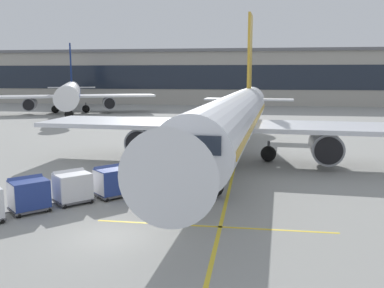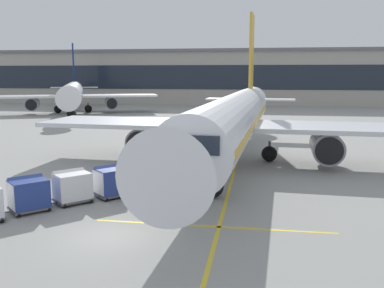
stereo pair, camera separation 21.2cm
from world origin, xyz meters
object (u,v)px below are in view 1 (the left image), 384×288
at_px(baggage_cart_lead, 112,181).
at_px(ground_crew_by_loader, 134,172).
at_px(baggage_cart_second, 72,186).
at_px(distant_airplane, 70,94).
at_px(baggage_cart_third, 29,194).
at_px(ground_crew_marshaller, 128,180).
at_px(belt_loader, 160,175).
at_px(parked_airplane, 233,119).
at_px(ground_crew_wingwalker, 168,177).
at_px(safety_cone_engine_keepout, 163,164).
at_px(ground_crew_by_carts, 159,173).

height_order(baggage_cart_lead, ground_crew_by_loader, baggage_cart_lead).
relative_size(baggage_cart_second, distant_airplane, 0.06).
xyz_separation_m(baggage_cart_third, ground_crew_marshaller, (4.44, 3.83, -0.00)).
xyz_separation_m(baggage_cart_third, ground_crew_by_loader, (4.22, 5.95, -0.00)).
height_order(belt_loader, ground_crew_marshaller, belt_loader).
height_order(parked_airplane, baggage_cart_lead, parked_airplane).
bearing_deg(distant_airplane, parked_airplane, -51.06).
height_order(parked_airplane, ground_crew_wingwalker, parked_airplane).
height_order(ground_crew_marshaller, ground_crew_wingwalker, same).
height_order(belt_loader, distant_airplane, distant_airplane).
bearing_deg(safety_cone_engine_keepout, parked_airplane, 29.47).
xyz_separation_m(belt_loader, baggage_cart_second, (-4.29, -4.20, 0.19)).
distance_m(ground_crew_by_carts, distant_airplane, 57.67).
bearing_deg(baggage_cart_third, ground_crew_by_carts, 45.40).
bearing_deg(ground_crew_marshaller, baggage_cart_lead, -155.72).
bearing_deg(safety_cone_engine_keepout, ground_crew_marshaller, -92.96).
height_order(ground_crew_by_carts, ground_crew_marshaller, same).
distance_m(baggage_cart_lead, ground_crew_wingwalker, 3.47).
bearing_deg(ground_crew_marshaller, parked_airplane, 62.45).
height_order(baggage_cart_third, ground_crew_marshaller, baggage_cart_third).
distance_m(parked_airplane, safety_cone_engine_keepout, 7.06).
height_order(belt_loader, ground_crew_by_loader, belt_loader).
xyz_separation_m(baggage_cart_second, ground_crew_by_loader, (2.55, 4.09, -0.00)).
relative_size(ground_crew_by_carts, safety_cone_engine_keepout, 2.83).
height_order(ground_crew_by_loader, ground_crew_wingwalker, same).
distance_m(parked_airplane, baggage_cart_second, 15.91).
bearing_deg(belt_loader, baggage_cart_lead, -132.47).
relative_size(baggage_cart_third, distant_airplane, 0.06).
bearing_deg(baggage_cart_second, ground_crew_by_loader, 58.06).
relative_size(belt_loader, ground_crew_by_carts, 2.73).
xyz_separation_m(parked_airplane, baggage_cart_third, (-10.26, -14.99, -2.66)).
bearing_deg(belt_loader, ground_crew_by_loader, -176.49).
bearing_deg(belt_loader, parked_airplane, 64.27).
bearing_deg(belt_loader, distant_airplane, 119.99).
distance_m(belt_loader, ground_crew_wingwalker, 1.37).
relative_size(baggage_cart_second, ground_crew_by_loader, 1.46).
xyz_separation_m(baggage_cart_lead, ground_crew_by_carts, (2.33, 2.54, -0.00)).
xyz_separation_m(ground_crew_by_loader, ground_crew_marshaller, (0.22, -2.12, 0.00)).
height_order(ground_crew_by_carts, distant_airplane, distant_airplane).
bearing_deg(baggage_cart_third, distant_airplane, 112.19).
bearing_deg(ground_crew_wingwalker, distant_airplane, 120.05).
bearing_deg(ground_crew_by_loader, ground_crew_wingwalker, -22.75).
xyz_separation_m(parked_airplane, belt_loader, (-4.30, -8.93, -2.85)).
xyz_separation_m(belt_loader, baggage_cart_third, (-5.96, -6.06, 0.19)).
height_order(ground_crew_wingwalker, distant_airplane, distant_airplane).
relative_size(baggage_cart_third, safety_cone_engine_keepout, 4.13).
height_order(baggage_cart_third, ground_crew_by_loader, baggage_cart_third).
height_order(baggage_cart_third, distant_airplane, distant_airplane).
bearing_deg(ground_crew_by_carts, distant_airplane, 119.87).
xyz_separation_m(baggage_cart_lead, baggage_cart_third, (-3.56, -3.43, 0.00)).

